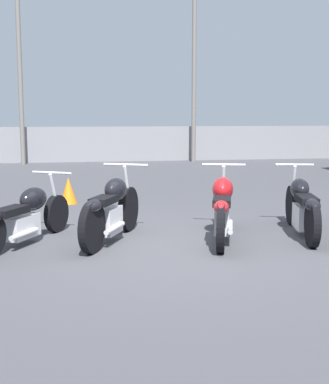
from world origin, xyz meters
TOP-DOWN VIEW (x-y plane):
  - ground_plane at (0.00, 0.00)m, footprint 60.00×60.00m
  - fence_back at (0.00, 13.27)m, footprint 40.00×0.04m
  - light_pole_left at (-2.98, 12.62)m, footprint 0.70×0.35m
  - light_pole_right at (3.23, 12.70)m, footprint 0.70×0.35m
  - motorcycle_slot_1 at (-1.98, 0.50)m, footprint 1.20×1.93m
  - motorcycle_slot_2 at (-0.80, 0.47)m, footprint 1.07×1.91m
  - motorcycle_slot_3 at (0.77, 0.32)m, footprint 0.90×2.14m
  - motorcycle_slot_4 at (1.99, 0.36)m, footprint 0.75×2.10m
  - traffic_cone_near at (-1.39, 3.85)m, footprint 0.33×0.33m

SIDE VIEW (x-z plane):
  - ground_plane at x=0.00m, z-range 0.00..0.00m
  - traffic_cone_near at x=-1.39m, z-range 0.00..0.52m
  - motorcycle_slot_1 at x=-1.98m, z-range -0.07..0.87m
  - motorcycle_slot_4 at x=1.99m, z-range -0.07..0.93m
  - motorcycle_slot_3 at x=0.77m, z-range -0.06..0.96m
  - motorcycle_slot_2 at x=-0.80m, z-range -0.07..0.98m
  - fence_back at x=0.00m, z-range 0.00..1.31m
  - light_pole_right at x=3.23m, z-range 0.67..7.57m
  - light_pole_left at x=-2.98m, z-range 0.68..8.46m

